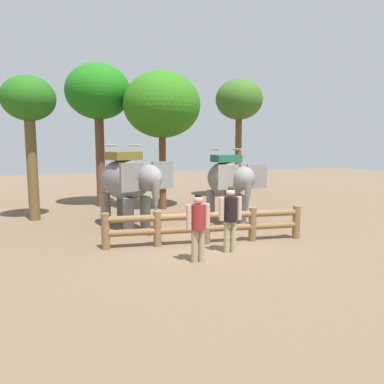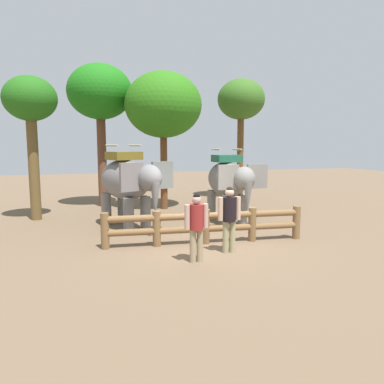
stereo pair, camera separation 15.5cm
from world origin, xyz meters
name	(u,v)px [view 1 (the left image)]	position (x,y,z in m)	size (l,w,h in m)	color
ground_plane	(210,246)	(0.00, 0.00, 0.00)	(60.00, 60.00, 0.00)	brown
log_fence	(206,224)	(0.00, 0.30, 0.60)	(6.15, 0.83, 1.05)	brown
elephant_near_left	(127,182)	(-1.99, 2.94, 1.68)	(2.61, 3.55, 2.99)	slate
elephant_center	(228,181)	(1.83, 2.92, 1.59)	(1.89, 3.29, 2.84)	gray
tourist_woman_in_black	(230,215)	(0.31, -0.77, 1.06)	(0.65, 0.38, 1.84)	#979168
tourist_man_in_blue	(198,223)	(-0.81, -1.30, 1.02)	(0.62, 0.35, 1.76)	#998664
tree_far_left	(29,104)	(-5.33, 5.67, 4.52)	(2.03, 2.03, 5.62)	brown
tree_back_center	(162,105)	(0.14, 6.64, 4.76)	(3.50, 3.50, 6.28)	brown
tree_far_right	(239,102)	(4.98, 8.79, 5.34)	(2.58, 2.58, 6.56)	brown
tree_deep_back	(98,94)	(-2.56, 8.28, 5.38)	(3.06, 3.06, 6.78)	brown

